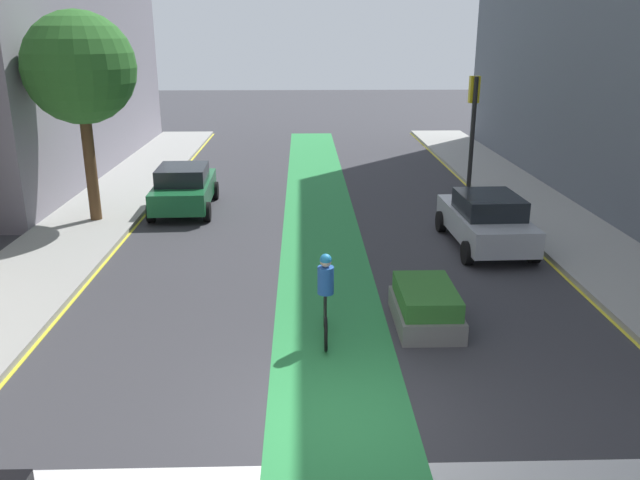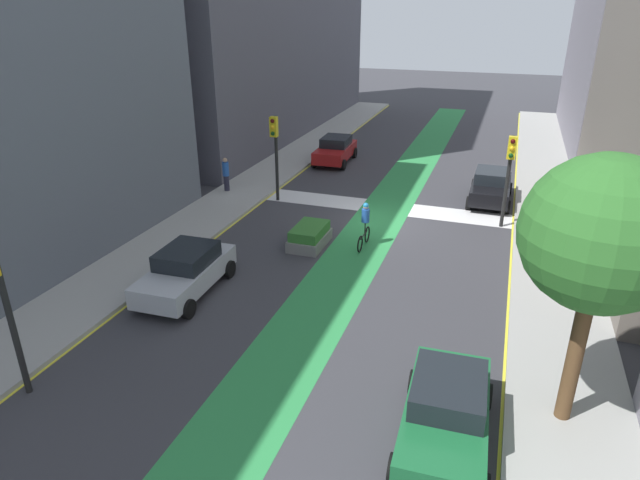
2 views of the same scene
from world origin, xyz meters
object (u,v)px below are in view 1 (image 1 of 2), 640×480
cyclist_in_lane (326,295)px  traffic_signal_far_right (473,113)px  median_planter (426,306)px  car_silver_right_far (486,220)px  car_green_left_far (184,188)px  street_tree_near (80,69)px

cyclist_in_lane → traffic_signal_far_right: bearing=63.8°
traffic_signal_far_right → median_planter: traffic_signal_far_right is taller
cyclist_in_lane → median_planter: 2.31m
car_silver_right_far → car_green_left_far: same height
car_green_left_far → median_planter: size_ratio=2.00×
cyclist_in_lane → median_planter: size_ratio=0.87×
car_silver_right_far → cyclist_in_lane: bearing=-129.9°
car_silver_right_far → car_green_left_far: size_ratio=1.00×
car_green_left_far → median_planter: (6.64, -9.25, -0.40)m
traffic_signal_far_right → car_silver_right_far: (-1.04, -6.10, -2.26)m
car_silver_right_far → car_green_left_far: (-9.29, 4.20, 0.00)m
car_silver_right_far → cyclist_in_lane: 7.46m
cyclist_in_lane → street_tree_near: street_tree_near is taller
car_green_left_far → cyclist_in_lane: bearing=-65.6°
traffic_signal_far_right → street_tree_near: 13.48m
car_green_left_far → median_planter: car_green_left_far is taller
traffic_signal_far_right → car_silver_right_far: size_ratio=1.03×
car_silver_right_far → traffic_signal_far_right: bearing=80.3°
traffic_signal_far_right → street_tree_near: bearing=-165.1°
cyclist_in_lane → median_planter: cyclist_in_lane is taller
traffic_signal_far_right → car_green_left_far: 10.74m
car_silver_right_far → street_tree_near: bearing=167.4°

